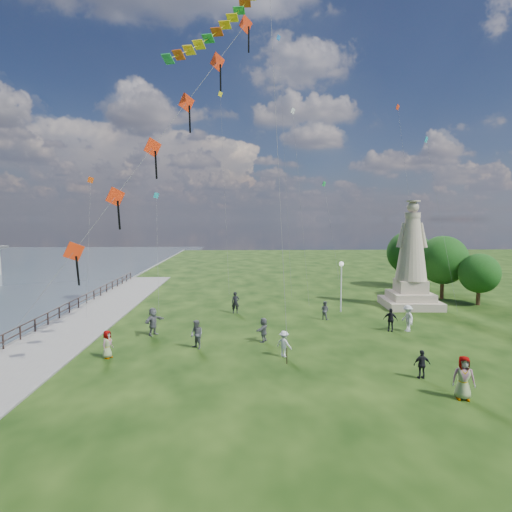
{
  "coord_description": "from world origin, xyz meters",
  "views": [
    {
      "loc": [
        -2.01,
        -19.68,
        7.88
      ],
      "look_at": [
        -1.0,
        8.0,
        5.5
      ],
      "focal_mm": 30.0,
      "sensor_mm": 36.0,
      "label": 1
    }
  ],
  "objects_px": {
    "person_4": "(464,378)",
    "person_3": "(422,364)",
    "person_5": "(153,321)",
    "person_2": "(284,344)",
    "lamppost": "(341,276)",
    "person_7": "(325,310)",
    "person_6": "(235,303)",
    "person_8": "(408,318)",
    "statue": "(411,267)",
    "person_9": "(390,320)",
    "person_11": "(263,330)",
    "person_10": "(107,344)",
    "person_1": "(197,334)"
  },
  "relations": [
    {
      "from": "person_3",
      "to": "person_5",
      "type": "distance_m",
      "value": 17.2
    },
    {
      "from": "person_7",
      "to": "person_1",
      "type": "bearing_deg",
      "value": 78.16
    },
    {
      "from": "statue",
      "to": "person_6",
      "type": "distance_m",
      "value": 16.1
    },
    {
      "from": "person_11",
      "to": "person_6",
      "type": "bearing_deg",
      "value": -142.16
    },
    {
      "from": "person_4",
      "to": "person_5",
      "type": "distance_m",
      "value": 19.18
    },
    {
      "from": "statue",
      "to": "person_9",
      "type": "bearing_deg",
      "value": -116.51
    },
    {
      "from": "person_1",
      "to": "person_6",
      "type": "height_order",
      "value": "person_6"
    },
    {
      "from": "person_3",
      "to": "person_5",
      "type": "relative_size",
      "value": 0.75
    },
    {
      "from": "person_9",
      "to": "person_1",
      "type": "bearing_deg",
      "value": -138.32
    },
    {
      "from": "person_6",
      "to": "person_8",
      "type": "height_order",
      "value": "person_8"
    },
    {
      "from": "person_11",
      "to": "person_7",
      "type": "bearing_deg",
      "value": 164.29
    },
    {
      "from": "person_4",
      "to": "person_6",
      "type": "distance_m",
      "value": 20.42
    },
    {
      "from": "person_1",
      "to": "person_11",
      "type": "height_order",
      "value": "person_1"
    },
    {
      "from": "person_7",
      "to": "person_4",
      "type": "bearing_deg",
      "value": 141.79
    },
    {
      "from": "person_9",
      "to": "statue",
      "type": "bearing_deg",
      "value": 86.57
    },
    {
      "from": "person_3",
      "to": "person_6",
      "type": "relative_size",
      "value": 0.8
    },
    {
      "from": "person_4",
      "to": "person_3",
      "type": "bearing_deg",
      "value": 122.09
    },
    {
      "from": "person_8",
      "to": "person_9",
      "type": "bearing_deg",
      "value": -104.38
    },
    {
      "from": "person_1",
      "to": "person_5",
      "type": "bearing_deg",
      "value": -179.32
    },
    {
      "from": "person_9",
      "to": "person_11",
      "type": "height_order",
      "value": "person_9"
    },
    {
      "from": "person_6",
      "to": "statue",
      "type": "bearing_deg",
      "value": 3.23
    },
    {
      "from": "person_9",
      "to": "person_10",
      "type": "xyz_separation_m",
      "value": [
        -18.16,
        -5.23,
        -0.02
      ]
    },
    {
      "from": "person_2",
      "to": "person_9",
      "type": "height_order",
      "value": "person_9"
    },
    {
      "from": "person_5",
      "to": "person_8",
      "type": "height_order",
      "value": "person_5"
    },
    {
      "from": "person_11",
      "to": "lamppost",
      "type": "bearing_deg",
      "value": 166.0
    },
    {
      "from": "person_3",
      "to": "person_7",
      "type": "relative_size",
      "value": 0.99
    },
    {
      "from": "person_6",
      "to": "person_8",
      "type": "distance_m",
      "value": 13.74
    },
    {
      "from": "person_6",
      "to": "person_7",
      "type": "relative_size",
      "value": 1.23
    },
    {
      "from": "person_4",
      "to": "person_7",
      "type": "distance_m",
      "value": 15.44
    },
    {
      "from": "person_4",
      "to": "person_7",
      "type": "xyz_separation_m",
      "value": [
        -3.12,
        15.12,
        -0.24
      ]
    },
    {
      "from": "lamppost",
      "to": "person_6",
      "type": "xyz_separation_m",
      "value": [
        -8.98,
        -0.14,
        -2.21
      ]
    },
    {
      "from": "person_2",
      "to": "person_3",
      "type": "distance_m",
      "value": 7.44
    },
    {
      "from": "person_1",
      "to": "person_2",
      "type": "distance_m",
      "value": 5.45
    },
    {
      "from": "person_2",
      "to": "person_7",
      "type": "xyz_separation_m",
      "value": [
        4.14,
        9.01,
        -0.02
      ]
    },
    {
      "from": "person_3",
      "to": "person_11",
      "type": "height_order",
      "value": "person_11"
    },
    {
      "from": "person_5",
      "to": "person_3",
      "type": "bearing_deg",
      "value": -88.14
    },
    {
      "from": "statue",
      "to": "person_5",
      "type": "bearing_deg",
      "value": -154.41
    },
    {
      "from": "person_2",
      "to": "person_5",
      "type": "height_order",
      "value": "person_5"
    },
    {
      "from": "statue",
      "to": "person_4",
      "type": "relative_size",
      "value": 4.94
    },
    {
      "from": "person_4",
      "to": "person_10",
      "type": "bearing_deg",
      "value": 174.85
    },
    {
      "from": "person_3",
      "to": "person_6",
      "type": "bearing_deg",
      "value": -60.89
    },
    {
      "from": "person_5",
      "to": "person_6",
      "type": "distance_m",
      "value": 8.68
    },
    {
      "from": "person_2",
      "to": "person_3",
      "type": "xyz_separation_m",
      "value": [
        6.48,
        -3.64,
        -0.03
      ]
    },
    {
      "from": "lamppost",
      "to": "person_5",
      "type": "relative_size",
      "value": 2.26
    },
    {
      "from": "person_10",
      "to": "person_7",
      "type": "bearing_deg",
      "value": -38.43
    },
    {
      "from": "statue",
      "to": "lamppost",
      "type": "xyz_separation_m",
      "value": [
        -6.76,
        -1.88,
        -0.49
      ]
    },
    {
      "from": "person_8",
      "to": "person_4",
      "type": "bearing_deg",
      "value": -19.19
    },
    {
      "from": "statue",
      "to": "person_8",
      "type": "relative_size",
      "value": 5.07
    },
    {
      "from": "person_6",
      "to": "person_10",
      "type": "bearing_deg",
      "value": -126.01
    },
    {
      "from": "person_1",
      "to": "person_8",
      "type": "distance_m",
      "value": 14.86
    }
  ]
}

